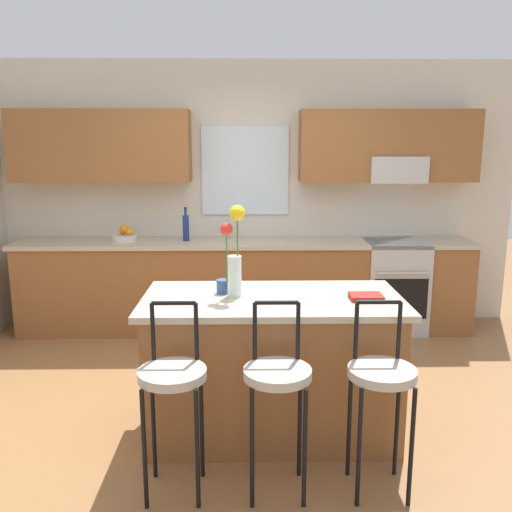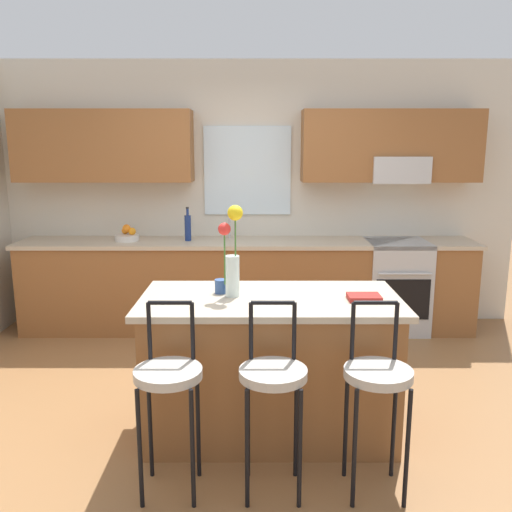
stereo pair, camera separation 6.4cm
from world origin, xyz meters
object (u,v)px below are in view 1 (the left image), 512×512
(mug_ceramic, at_px, (223,286))
(fruit_bowl_oranges, at_px, (125,236))
(bar_stool_near, at_px, (173,382))
(oven_range, at_px, (393,285))
(bottle_olive_oil, at_px, (186,227))
(cookbook, at_px, (366,297))
(kitchen_island, at_px, (272,365))
(flower_vase, at_px, (234,254))
(bar_stool_middle, at_px, (277,382))
(bar_stool_far, at_px, (381,381))

(mug_ceramic, bearing_deg, fruit_bowl_oranges, 118.63)
(fruit_bowl_oranges, bearing_deg, bar_stool_near, -72.66)
(oven_range, relative_size, bar_stool_near, 0.88)
(oven_range, distance_m, mug_ceramic, 2.58)
(mug_ceramic, distance_m, bottle_olive_oil, 2.00)
(oven_range, bearing_deg, cookbook, -109.79)
(bar_stool_near, bearing_deg, kitchen_island, 48.48)
(fruit_bowl_oranges, xyz_separation_m, bottle_olive_oil, (0.61, -0.00, 0.09))
(oven_range, xyz_separation_m, fruit_bowl_oranges, (-2.71, 0.03, 0.51))
(oven_range, distance_m, bottle_olive_oil, 2.18)
(bar_stool_near, bearing_deg, flower_vase, 64.06)
(flower_vase, relative_size, fruit_bowl_oranges, 2.41)
(bar_stool_middle, xyz_separation_m, mug_ceramic, (-0.32, 0.71, 0.33))
(oven_range, height_order, fruit_bowl_oranges, fruit_bowl_oranges)
(oven_range, relative_size, flower_vase, 1.59)
(bar_stool_middle, relative_size, bottle_olive_oil, 3.08)
(bar_stool_middle, relative_size, flower_vase, 1.80)
(fruit_bowl_oranges, distance_m, bottle_olive_oil, 0.62)
(bar_stool_far, distance_m, fruit_bowl_oranges, 3.30)
(bar_stool_middle, bearing_deg, bar_stool_near, 180.00)
(mug_ceramic, xyz_separation_m, bottle_olive_oil, (-0.45, 1.95, 0.09))
(bar_stool_near, xyz_separation_m, flower_vase, (0.31, 0.64, 0.56))
(bar_stool_far, height_order, bottle_olive_oil, bottle_olive_oil)
(flower_vase, relative_size, mug_ceramic, 6.42)
(bar_stool_far, bearing_deg, mug_ceramic, 140.61)
(bar_stool_middle, height_order, cookbook, bar_stool_middle)
(bar_stool_middle, xyz_separation_m, flower_vase, (-0.24, 0.64, 0.56))
(flower_vase, xyz_separation_m, bottle_olive_oil, (-0.53, 2.02, -0.14))
(bar_stool_near, distance_m, bar_stool_middle, 0.55)
(bar_stool_far, relative_size, flower_vase, 1.80)
(bar_stool_near, distance_m, mug_ceramic, 0.82)
(kitchen_island, distance_m, fruit_bowl_oranges, 2.51)
(cookbook, distance_m, bottle_olive_oil, 2.50)
(fruit_bowl_oranges, bearing_deg, kitchen_island, -55.91)
(bar_stool_middle, bearing_deg, oven_range, 63.28)
(bar_stool_near, relative_size, fruit_bowl_oranges, 4.34)
(mug_ceramic, bearing_deg, bar_stool_near, -108.20)
(bar_stool_middle, distance_m, mug_ceramic, 0.85)
(bar_stool_near, distance_m, bar_stool_far, 1.10)
(cookbook, bearing_deg, bar_stool_far, -92.84)
(cookbook, relative_size, fruit_bowl_oranges, 0.83)
(bar_stool_middle, relative_size, mug_ceramic, 11.58)
(bar_stool_middle, height_order, mug_ceramic, bar_stool_middle)
(bar_stool_far, distance_m, mug_ceramic, 1.17)
(oven_range, height_order, bar_stool_far, bar_stool_far)
(mug_ceramic, xyz_separation_m, cookbook, (0.89, -0.16, -0.03))
(bar_stool_near, xyz_separation_m, cookbook, (1.13, 0.55, 0.30))
(flower_vase, xyz_separation_m, cookbook, (0.82, -0.08, -0.26))
(oven_range, xyz_separation_m, mug_ceramic, (-1.64, -1.92, 0.51))
(bar_stool_far, bearing_deg, oven_range, 73.60)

